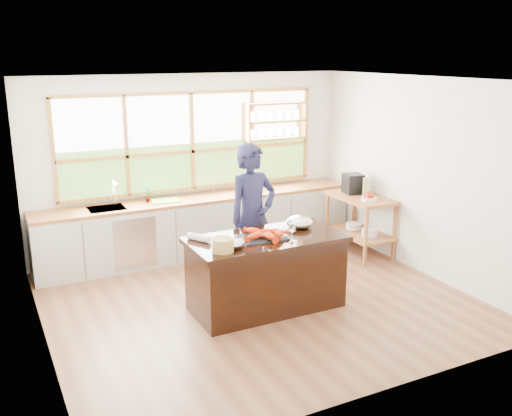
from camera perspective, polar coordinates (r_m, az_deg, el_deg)
ground_plane at (r=7.21m, az=0.26°, el=-9.28°), size 5.00×5.00×0.00m
room_shell at (r=7.13m, az=-1.42°, el=5.24°), size 5.02×4.52×2.71m
back_counter at (r=8.70m, az=-5.63°, el=-1.76°), size 4.90×0.63×0.90m
right_shelf_unit at (r=8.81m, az=10.40°, el=-0.71°), size 0.62×1.10×0.90m
island at (r=6.87m, az=1.02°, el=-6.45°), size 1.85×0.90×0.90m
cook at (r=7.31m, az=-0.36°, el=-0.92°), size 0.76×0.57×1.91m
potted_plant at (r=8.38m, az=-10.83°, el=1.38°), size 0.15×0.13×0.24m
cutting_board at (r=8.42m, az=-9.02°, el=0.74°), size 0.45×0.36×0.01m
espresso_machine at (r=8.87m, az=9.68°, el=2.42°), size 0.31×0.32×0.30m
wine_bottle at (r=8.72m, az=10.85°, el=2.08°), size 0.08×0.08×0.28m
fruit_bowl at (r=8.51m, az=11.23°, el=1.05°), size 0.23×0.23×0.11m
slate_board at (r=6.66m, az=0.63°, el=-2.97°), size 0.57×0.43×0.02m
lobster_pile at (r=6.63m, az=0.92°, el=-2.62°), size 0.52×0.48×0.08m
mixing_bowl_left at (r=6.34m, az=-2.40°, el=-3.46°), size 0.29×0.29×0.14m
mixing_bowl_right at (r=7.06m, az=4.37°, el=-1.43°), size 0.33×0.33×0.16m
wine_glass at (r=6.49m, az=3.62°, el=-2.11°), size 0.08×0.08×0.22m
wicker_basket at (r=6.22m, az=-3.34°, el=-3.70°), size 0.24×0.24×0.15m
parchment_roll at (r=6.60m, az=-5.73°, el=-2.97°), size 0.22×0.30×0.08m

